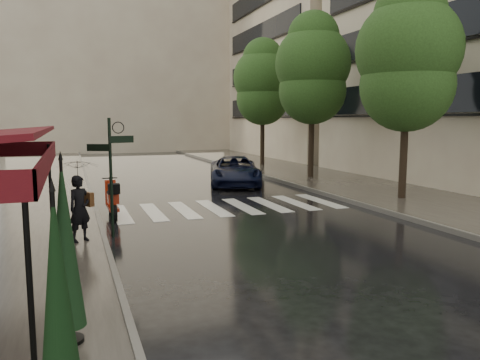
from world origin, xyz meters
TOP-DOWN VIEW (x-y plane):
  - ground at (0.00, 0.00)m, footprint 120.00×120.00m
  - sidewalk_near at (-4.50, 12.00)m, footprint 6.00×60.00m
  - sidewalk_far at (10.25, 12.00)m, footprint 5.50×60.00m
  - curb_near at (-1.45, 12.00)m, footprint 0.12×60.00m
  - curb_far at (7.45, 12.00)m, footprint 0.12×60.00m
  - crosswalk at (2.98, 6.00)m, footprint 7.85×3.20m
  - signpost at (-1.19, 3.00)m, footprint 1.17×0.29m
  - haussmann_far at (16.50, 26.00)m, footprint 8.00×16.00m
  - backdrop_building at (3.00, 38.00)m, footprint 22.00×6.00m
  - tree_near at (9.60, 5.00)m, footprint 3.80×3.80m
  - tree_mid at (9.50, 12.00)m, footprint 3.80×3.80m
  - tree_far at (9.70, 19.00)m, footprint 3.80×3.80m
  - pedestrian_with_umbrella at (-2.00, 2.35)m, footprint 1.33×1.34m
  - scooter at (-0.99, 5.51)m, footprint 0.48×1.82m
  - parked_car at (5.07, 11.26)m, footprint 3.45×5.25m
  - parasol_front at (-2.31, -5.01)m, footprint 0.42×0.42m
  - parasol_back at (-2.27, -3.07)m, footprint 0.46×0.46m

SIDE VIEW (x-z plane):
  - ground at x=0.00m, z-range 0.00..0.00m
  - crosswalk at x=2.98m, z-range 0.00..0.01m
  - sidewalk_near at x=-4.50m, z-range 0.00..0.12m
  - sidewalk_far at x=10.25m, z-range 0.00..0.12m
  - curb_near at x=-1.45m, z-range -0.01..0.15m
  - curb_far at x=7.45m, z-range -0.01..0.15m
  - scooter at x=-0.99m, z-range -0.04..1.15m
  - parked_car at x=5.07m, z-range 0.00..1.34m
  - parasol_front at x=-2.31m, z-range 0.21..2.57m
  - parasol_back at x=-2.27m, z-range 0.21..2.69m
  - pedestrian_with_umbrella at x=-2.00m, z-range 0.52..2.95m
  - signpost at x=-1.19m, z-range 0.28..3.38m
  - tree_near at x=9.60m, z-range 1.33..9.31m
  - tree_far at x=9.70m, z-range 1.37..9.54m
  - tree_mid at x=9.50m, z-range 1.42..9.76m
  - haussmann_far at x=16.50m, z-range 0.00..18.50m
  - backdrop_building at x=3.00m, z-range 0.00..20.00m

